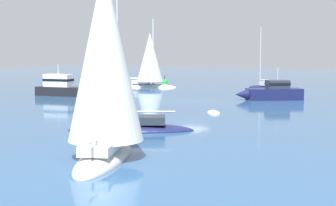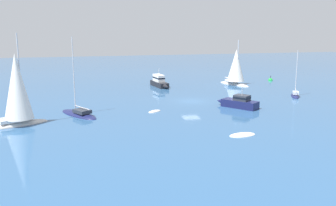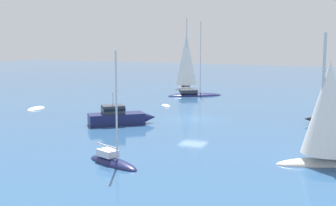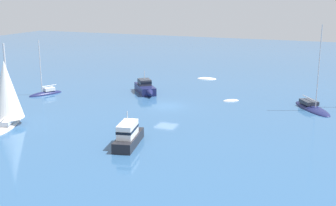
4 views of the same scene
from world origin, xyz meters
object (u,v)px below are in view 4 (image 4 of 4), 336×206
(ketch, at_px, (6,95))
(sailboat, at_px, (46,93))
(rib, at_px, (231,101))
(motor_cruiser, at_px, (145,88))
(tender, at_px, (207,79))
(motor_cruiser_1, at_px, (129,135))
(ketch_1, at_px, (312,108))

(ketch, bearing_deg, sailboat, -2.95)
(rib, relative_size, ketch, 0.25)
(motor_cruiser, height_order, sailboat, sailboat)
(sailboat, distance_m, tender, 24.87)
(tender, xyz_separation_m, motor_cruiser_1, (-31.99, -2.53, 0.89))
(motor_cruiser, distance_m, motor_cruiser_1, 20.69)
(motor_cruiser, xyz_separation_m, ketch, (-18.48, 7.06, 2.40))
(rib, relative_size, tender, 0.70)
(motor_cruiser, bearing_deg, motor_cruiser_1, -17.58)
(rib, bearing_deg, ketch, 8.86)
(motor_cruiser, distance_m, ketch_1, 21.59)
(ketch, relative_size, motor_cruiser_1, 1.35)
(motor_cruiser, distance_m, ketch, 19.92)
(motor_cruiser, xyz_separation_m, rib, (0.03, -11.82, -0.72))
(motor_cruiser, relative_size, tender, 1.82)
(motor_cruiser, relative_size, sailboat, 0.75)
(motor_cruiser, bearing_deg, tender, 121.08)
(rib, xyz_separation_m, sailboat, (-5.70, 23.88, 0.14))
(ketch_1, xyz_separation_m, motor_cruiser_1, (-19.14, 14.28, 0.77))
(ketch_1, bearing_deg, motor_cruiser_1, -69.02)
(rib, height_order, tender, tender)
(sailboat, relative_size, ketch, 0.88)
(ketch, height_order, ketch_1, ketch_1)
(motor_cruiser, height_order, tender, motor_cruiser)
(ketch_1, distance_m, tender, 21.16)
(tender, bearing_deg, rib, 110.73)
(rib, bearing_deg, tender, -96.34)
(rib, height_order, motor_cruiser_1, motor_cruiser_1)
(rib, height_order, sailboat, sailboat)
(ketch_1, bearing_deg, ketch, -89.77)
(rib, relative_size, ketch_1, 0.22)
(sailboat, relative_size, motor_cruiser_1, 1.19)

